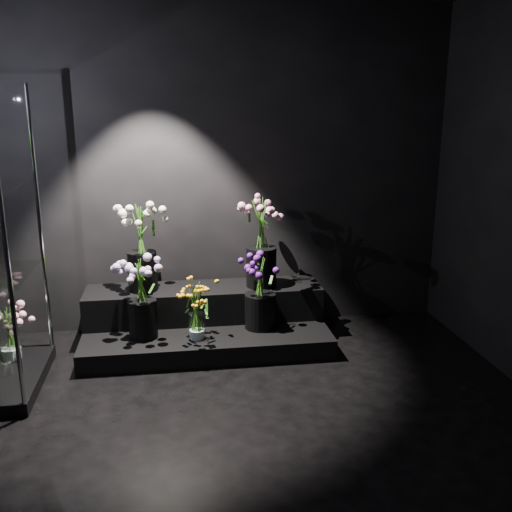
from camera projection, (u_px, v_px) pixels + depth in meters
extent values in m
plane|color=black|center=(254.00, 447.00, 3.38)|extent=(4.00, 4.00, 0.00)
plane|color=black|center=(221.00, 171.00, 4.93)|extent=(4.00, 0.00, 4.00)
plane|color=black|center=(400.00, 411.00, 1.11)|extent=(4.00, 0.00, 4.00)
cube|color=black|center=(206.00, 336.00, 4.77)|extent=(2.01, 0.89, 0.17)
cube|color=black|center=(204.00, 302.00, 4.92)|extent=(2.01, 0.45, 0.28)
cube|color=black|center=(2.00, 380.00, 4.10)|extent=(0.58, 0.96, 0.10)
cylinder|color=white|center=(197.00, 326.00, 4.49)|extent=(0.13, 0.13, 0.21)
cylinder|color=black|center=(143.00, 319.00, 4.51)|extent=(0.23, 0.23, 0.31)
cylinder|color=black|center=(260.00, 311.00, 4.70)|extent=(0.26, 0.26, 0.29)
cylinder|color=black|center=(143.00, 271.00, 4.76)|extent=(0.24, 0.24, 0.33)
cylinder|color=black|center=(261.00, 267.00, 4.87)|extent=(0.26, 0.26, 0.34)
cylinder|color=white|center=(10.00, 344.00, 4.29)|extent=(0.15, 0.15, 0.24)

